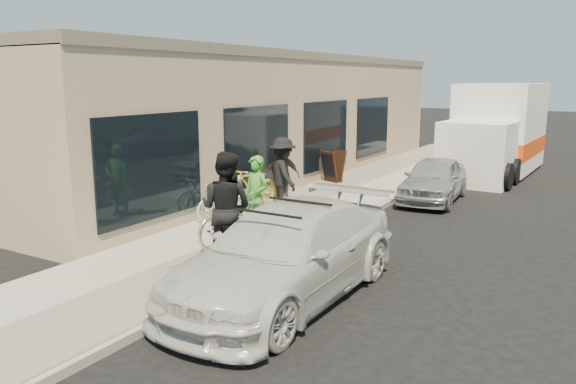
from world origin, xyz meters
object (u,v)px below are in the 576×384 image
at_px(tandem_bike, 242,217).
at_px(cruiser_bike_b, 226,201).
at_px(sedan_white, 286,253).
at_px(bystander_a, 283,174).
at_px(sandwich_board, 333,166).
at_px(sedan_silver, 434,179).
at_px(woman_rider, 256,198).
at_px(cruiser_bike_c, 251,189).
at_px(man_standing, 226,208).
at_px(cruiser_bike_a, 236,198).
at_px(bike_rack, 249,188).
at_px(bystander_b, 282,176).
at_px(moving_truck, 496,134).

relative_size(tandem_bike, cruiser_bike_b, 1.34).
xyz_separation_m(sedan_white, bystander_a, (-2.86, 4.61, 0.35)).
xyz_separation_m(sandwich_board, sedan_white, (3.55, -8.85, 0.06)).
relative_size(sedan_silver, tandem_bike, 1.68).
height_order(sandwich_board, woman_rider, woman_rider).
relative_size(sedan_silver, cruiser_bike_c, 1.93).
relative_size(sedan_white, sedan_silver, 1.38).
bearing_deg(bystander_a, man_standing, 143.67).
relative_size(sandwich_board, cruiser_bike_a, 0.66).
distance_m(bike_rack, woman_rider, 2.85).
height_order(woman_rider, cruiser_bike_c, woman_rider).
bearing_deg(bystander_b, bike_rack, -177.15).
bearing_deg(sandwich_board, cruiser_bike_c, -69.36).
bearing_deg(moving_truck, bystander_b, -108.96).
distance_m(sedan_white, cruiser_bike_a, 4.88).
bearing_deg(woman_rider, tandem_bike, -79.66).
bearing_deg(bystander_b, cruiser_bike_b, -145.83).
relative_size(moving_truck, woman_rider, 3.87).
bearing_deg(man_standing, bike_rack, -68.19).
height_order(tandem_bike, bystander_a, bystander_a).
height_order(cruiser_bike_b, bystander_b, bystander_b).
bearing_deg(woman_rider, man_standing, -63.18).
bearing_deg(sandwich_board, cruiser_bike_b, -70.16).
distance_m(sandwich_board, man_standing, 8.59).
distance_m(bike_rack, cruiser_bike_b, 1.19).
relative_size(moving_truck, bystander_b, 4.19).
xyz_separation_m(woman_rider, man_standing, (0.44, -1.60, 0.15)).
xyz_separation_m(woman_rider, bystander_b, (-1.11, 2.83, -0.07)).
bearing_deg(cruiser_bike_c, bystander_b, 73.07).
bearing_deg(bike_rack, tandem_bike, -57.78).
relative_size(bike_rack, bystander_b, 0.55).
xyz_separation_m(cruiser_bike_b, bystander_b, (0.47, 1.77, 0.37)).
height_order(woman_rider, bystander_b, woman_rider).
height_order(cruiser_bike_c, bystander_b, bystander_b).
bearing_deg(cruiser_bike_c, bike_rack, 146.00).
relative_size(sandwich_board, bystander_b, 0.63).
relative_size(sedan_silver, cruiser_bike_a, 2.38).
height_order(bike_rack, man_standing, man_standing).
xyz_separation_m(moving_truck, cruiser_bike_c, (-3.90, -10.04, -0.73)).
bearing_deg(sedan_white, man_standing, 162.89).
bearing_deg(bystander_b, cruiser_bike_a, -144.61).
distance_m(moving_truck, cruiser_bike_a, 11.44).
height_order(sedan_white, moving_truck, moving_truck).
bearing_deg(sedan_silver, bike_rack, -136.65).
xyz_separation_m(bike_rack, cruiser_bike_b, (0.15, -1.18, -0.11)).
distance_m(sandwich_board, tandem_bike, 7.39).
distance_m(sedan_white, woman_rider, 2.91).
relative_size(bystander_a, bystander_b, 1.15).
height_order(bike_rack, woman_rider, woman_rider).
bearing_deg(bike_rack, bystander_b, 43.77).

